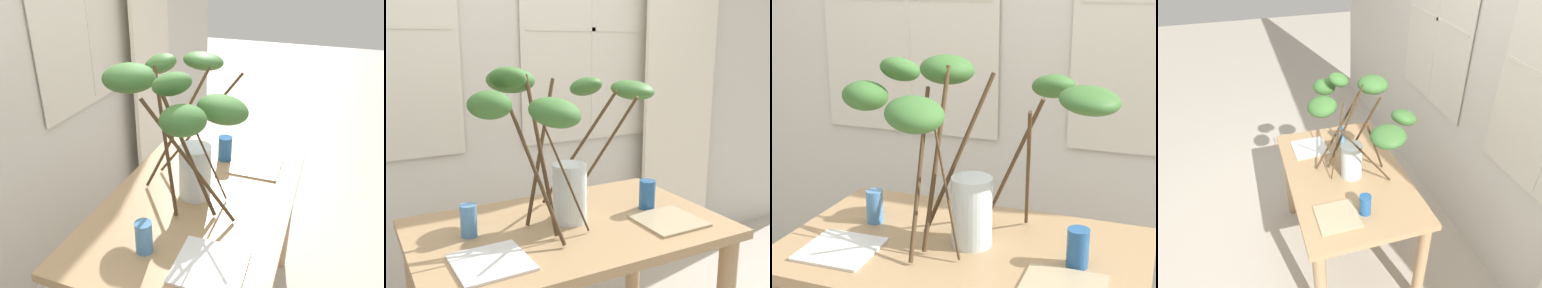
{
  "view_description": "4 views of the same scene",
  "coord_description": "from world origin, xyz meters",
  "views": [
    {
      "loc": [
        -1.34,
        -0.47,
        1.74
      ],
      "look_at": [
        0.09,
        0.07,
        0.97
      ],
      "focal_mm": 36.49,
      "sensor_mm": 36.0,
      "label": 1
    },
    {
      "loc": [
        -0.76,
        -1.5,
        1.47
      ],
      "look_at": [
        0.06,
        0.03,
        1.08
      ],
      "focal_mm": 41.85,
      "sensor_mm": 36.0,
      "label": 2
    },
    {
      "loc": [
        0.62,
        -1.64,
        1.62
      ],
      "look_at": [
        -0.02,
        0.08,
        1.1
      ],
      "focal_mm": 52.95,
      "sensor_mm": 36.0,
      "label": 3
    },
    {
      "loc": [
        1.88,
        -0.56,
        2.31
      ],
      "look_at": [
        -0.06,
        0.05,
        0.96
      ],
      "focal_mm": 34.44,
      "sensor_mm": 36.0,
      "label": 4
    }
  ],
  "objects": [
    {
      "name": "vase_with_branches",
      "position": [
        -0.01,
        0.07,
        1.16
      ],
      "size": [
        0.91,
        0.64,
        0.65
      ],
      "color": "silver",
      "rests_on": "dining_table"
    },
    {
      "name": "dining_table",
      "position": [
        0.0,
        0.0,
        0.62
      ],
      "size": [
        1.23,
        0.77,
        0.76
      ],
      "color": "tan",
      "rests_on": "ground"
    },
    {
      "name": "plate_square_right",
      "position": [
        0.37,
        -0.17,
        0.76
      ],
      "size": [
        0.25,
        0.25,
        0.01
      ],
      "primitive_type": "cube",
      "rotation": [
        0.0,
        0.0,
        0.01
      ],
      "color": "tan",
      "rests_on": "dining_table"
    },
    {
      "name": "drinking_glass_blue_left",
      "position": [
        -0.38,
        0.08,
        0.82
      ],
      "size": [
        0.06,
        0.06,
        0.12
      ],
      "primitive_type": "cylinder",
      "color": "#4C84BC",
      "rests_on": "dining_table"
    },
    {
      "name": "drinking_glass_blue_right",
      "position": [
        0.39,
        -0.0,
        0.82
      ],
      "size": [
        0.07,
        0.07,
        0.13
      ],
      "primitive_type": "cylinder",
      "color": "#235693",
      "rests_on": "dining_table"
    },
    {
      "name": "plate_square_left",
      "position": [
        -0.37,
        -0.17,
        0.76
      ],
      "size": [
        0.25,
        0.25,
        0.01
      ],
      "primitive_type": "cube",
      "rotation": [
        0.0,
        0.0,
        0.03
      ],
      "color": "white",
      "rests_on": "dining_table"
    },
    {
      "name": "back_wall_with_windows",
      "position": [
        0.0,
        1.0,
        1.54
      ],
      "size": [
        5.86,
        0.14,
        3.08
      ],
      "color": "beige",
      "rests_on": "ground"
    },
    {
      "name": "ground",
      "position": [
        0.0,
        0.0,
        0.0
      ],
      "size": [
        14.0,
        14.0,
        0.0
      ],
      "primitive_type": "plane",
      "color": "#B7AD9E"
    }
  ]
}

